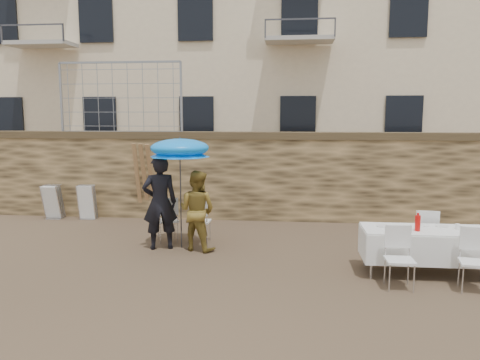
# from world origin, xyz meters

# --- Properties ---
(ground) EXTENTS (80.00, 80.00, 0.00)m
(ground) POSITION_xyz_m (0.00, 0.00, 0.00)
(ground) COLOR brown
(ground) RESTS_ON ground
(stone_wall) EXTENTS (13.00, 0.50, 2.20)m
(stone_wall) POSITION_xyz_m (0.00, 5.00, 1.10)
(stone_wall) COLOR olive
(stone_wall) RESTS_ON ground
(chain_link_fence) EXTENTS (3.20, 0.06, 1.80)m
(chain_link_fence) POSITION_xyz_m (-3.00, 5.00, 3.10)
(chain_link_fence) COLOR gray
(chain_link_fence) RESTS_ON stone_wall
(man_suit) EXTENTS (0.80, 0.66, 1.88)m
(man_suit) POSITION_xyz_m (-1.19, 2.09, 0.94)
(man_suit) COLOR black
(man_suit) RESTS_ON ground
(woman_dress) EXTENTS (0.93, 0.83, 1.59)m
(woman_dress) POSITION_xyz_m (-0.44, 2.09, 0.79)
(woman_dress) COLOR #B18E36
(woman_dress) RESTS_ON ground
(umbrella) EXTENTS (1.21, 1.21, 2.07)m
(umbrella) POSITION_xyz_m (-0.79, 2.19, 1.96)
(umbrella) COLOR #3F3F44
(umbrella) RESTS_ON ground
(couple_chair_left) EXTENTS (0.63, 0.63, 0.96)m
(couple_chair_left) POSITION_xyz_m (-1.19, 2.64, 0.48)
(couple_chair_left) COLOR white
(couple_chair_left) RESTS_ON ground
(couple_chair_right) EXTENTS (0.49, 0.49, 0.96)m
(couple_chair_right) POSITION_xyz_m (-0.49, 2.64, 0.48)
(couple_chair_right) COLOR white
(couple_chair_right) RESTS_ON ground
(banquet_table) EXTENTS (2.10, 0.85, 0.78)m
(banquet_table) POSITION_xyz_m (3.67, 1.08, 0.73)
(banquet_table) COLOR white
(banquet_table) RESTS_ON ground
(soda_bottle) EXTENTS (0.09, 0.09, 0.26)m
(soda_bottle) POSITION_xyz_m (3.47, 0.93, 0.91)
(soda_bottle) COLOR red
(soda_bottle) RESTS_ON banquet_table
(table_chair_front_left) EXTENTS (0.49, 0.49, 0.96)m
(table_chair_front_left) POSITION_xyz_m (3.07, 0.33, 0.48)
(table_chair_front_left) COLOR white
(table_chair_front_left) RESTS_ON ground
(table_chair_front_right) EXTENTS (0.55, 0.55, 0.96)m
(table_chair_front_right) POSITION_xyz_m (4.17, 0.33, 0.48)
(table_chair_front_right) COLOR white
(table_chair_front_right) RESTS_ON ground
(table_chair_back) EXTENTS (0.52, 0.52, 0.96)m
(table_chair_back) POSITION_xyz_m (3.87, 1.88, 0.48)
(table_chair_back) COLOR white
(table_chair_back) RESTS_ON ground
(chair_stack_left) EXTENTS (0.46, 0.40, 0.92)m
(chair_stack_left) POSITION_xyz_m (-4.68, 4.55, 0.46)
(chair_stack_left) COLOR white
(chair_stack_left) RESTS_ON ground
(chair_stack_right) EXTENTS (0.46, 0.32, 0.92)m
(chair_stack_right) POSITION_xyz_m (-3.78, 4.55, 0.46)
(chair_stack_right) COLOR white
(chair_stack_right) RESTS_ON ground
(wood_planks) EXTENTS (0.70, 0.20, 2.00)m
(wood_planks) POSITION_xyz_m (-2.18, 4.62, 1.00)
(wood_planks) COLOR #A37749
(wood_planks) RESTS_ON ground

